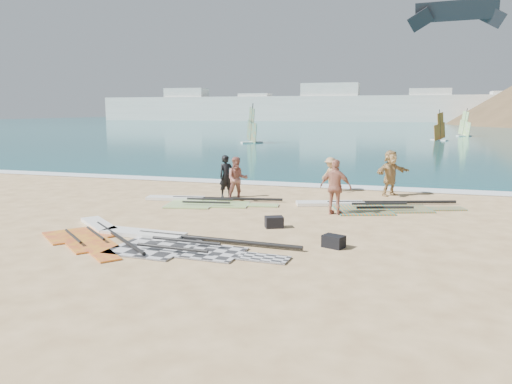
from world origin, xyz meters
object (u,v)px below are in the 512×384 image
(rig_green, at_px, (199,201))
(person_wetsuit, at_px, (226,176))
(rig_grey, at_px, (172,242))
(rig_orange, at_px, (366,206))
(gear_bag_far, at_px, (334,241))
(beachgoer_mid, at_px, (330,174))
(gear_bag_near, at_px, (274,222))
(beachgoer_back, at_px, (336,187))
(rig_red, at_px, (94,233))
(beachgoer_right, at_px, (390,173))
(beachgoer_left, at_px, (237,179))

(rig_green, distance_m, person_wetsuit, 1.79)
(rig_grey, relative_size, rig_green, 1.08)
(rig_orange, relative_size, gear_bag_far, 11.47)
(beachgoer_mid, bearing_deg, gear_bag_near, -54.65)
(rig_green, xyz_separation_m, person_wetsuit, (0.63, 1.45, 0.85))
(beachgoer_back, bearing_deg, gear_bag_near, 70.32)
(rig_red, distance_m, beachgoer_back, 8.23)
(gear_bag_far, bearing_deg, rig_orange, 86.54)
(beachgoer_back, height_order, beachgoer_right, beachgoer_right)
(gear_bag_near, relative_size, person_wetsuit, 0.31)
(beachgoer_left, height_order, beachgoer_mid, beachgoer_left)
(beachgoer_back, bearing_deg, rig_red, 49.77)
(gear_bag_far, distance_m, beachgoer_back, 4.43)
(person_wetsuit, xyz_separation_m, beachgoer_back, (4.91, -2.18, 0.08))
(rig_grey, xyz_separation_m, gear_bag_near, (2.21, 2.72, 0.13))
(rig_orange, xyz_separation_m, gear_bag_far, (-0.36, -5.97, 0.12))
(rig_red, bearing_deg, beachgoer_mid, 101.31)
(rig_red, relative_size, gear_bag_far, 7.65)
(rig_grey, relative_size, gear_bag_far, 11.04)
(rig_green, height_order, gear_bag_near, gear_bag_near)
(gear_bag_near, xyz_separation_m, beachgoer_mid, (0.62, 7.56, 0.60))
(rig_red, bearing_deg, person_wetsuit, 118.17)
(rig_red, bearing_deg, beachgoer_right, 90.05)
(rig_orange, bearing_deg, rig_red, -156.14)
(rig_grey, bearing_deg, rig_red, 178.24)
(rig_orange, xyz_separation_m, person_wetsuit, (-5.85, 0.53, 0.85))
(beachgoer_right, bearing_deg, beachgoer_left, 160.11)
(rig_green, bearing_deg, rig_red, -108.61)
(rig_orange, bearing_deg, rig_green, 169.57)
(rig_grey, distance_m, beachgoer_left, 6.88)
(rig_grey, bearing_deg, person_wetsuit, 101.92)
(rig_green, relative_size, beachgoer_right, 2.87)
(rig_green, xyz_separation_m, rig_red, (-0.88, -5.79, -0.00))
(beachgoer_right, bearing_deg, rig_green, 160.60)
(person_wetsuit, height_order, beachgoer_left, beachgoer_left)
(beachgoer_left, distance_m, beachgoer_mid, 4.76)
(beachgoer_left, bearing_deg, gear_bag_far, -76.14)
(rig_orange, distance_m, person_wetsuit, 5.93)
(rig_grey, bearing_deg, gear_bag_near, 54.09)
(gear_bag_far, bearing_deg, rig_red, -173.98)
(rig_red, relative_size, beachgoer_back, 2.17)
(rig_red, bearing_deg, gear_bag_far, 45.97)
(rig_orange, relative_size, gear_bag_near, 11.45)
(rig_red, relative_size, beachgoer_right, 2.15)
(beachgoer_left, relative_size, beachgoer_right, 0.91)
(rig_green, height_order, gear_bag_far, gear_bag_far)
(gear_bag_far, relative_size, beachgoer_right, 0.28)
(rig_orange, height_order, beachgoer_right, beachgoer_right)
(gear_bag_near, distance_m, beachgoer_left, 4.92)
(rig_orange, bearing_deg, beachgoer_mid, 100.72)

